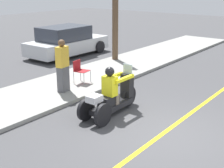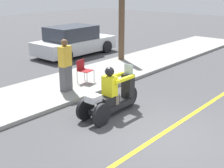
{
  "view_description": "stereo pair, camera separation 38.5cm",
  "coord_description": "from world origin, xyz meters",
  "px_view_note": "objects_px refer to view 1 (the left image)",
  "views": [
    {
      "loc": [
        -6.32,
        -3.32,
        3.58
      ],
      "look_at": [
        0.19,
        1.76,
        0.91
      ],
      "focal_mm": 50.0,
      "sensor_mm": 36.0,
      "label": 1
    },
    {
      "loc": [
        -6.07,
        -3.61,
        3.58
      ],
      "look_at": [
        0.19,
        1.76,
        0.91
      ],
      "focal_mm": 50.0,
      "sensor_mm": 36.0,
      "label": 2
    }
  ],
  "objects_px": {
    "motorcycle_trike": "(112,97)",
    "folding_chair_curbside": "(80,69)",
    "spectator_near_curb": "(63,67)",
    "parked_car_lot_far": "(67,42)",
    "tree_trunk": "(115,22)"
  },
  "relations": [
    {
      "from": "motorcycle_trike",
      "to": "folding_chair_curbside",
      "type": "relative_size",
      "value": 2.7
    },
    {
      "from": "tree_trunk",
      "to": "spectator_near_curb",
      "type": "bearing_deg",
      "value": -162.94
    },
    {
      "from": "motorcycle_trike",
      "to": "parked_car_lot_far",
      "type": "bearing_deg",
      "value": 54.83
    },
    {
      "from": "folding_chair_curbside",
      "to": "parked_car_lot_far",
      "type": "relative_size",
      "value": 0.19
    },
    {
      "from": "motorcycle_trike",
      "to": "parked_car_lot_far",
      "type": "relative_size",
      "value": 0.5
    },
    {
      "from": "folding_chair_curbside",
      "to": "tree_trunk",
      "type": "xyz_separation_m",
      "value": [
        3.71,
        1.23,
        1.24
      ]
    },
    {
      "from": "spectator_near_curb",
      "to": "folding_chair_curbside",
      "type": "distance_m",
      "value": 1.12
    },
    {
      "from": "motorcycle_trike",
      "to": "tree_trunk",
      "type": "relative_size",
      "value": 0.63
    },
    {
      "from": "spectator_near_curb",
      "to": "parked_car_lot_far",
      "type": "relative_size",
      "value": 0.4
    },
    {
      "from": "tree_trunk",
      "to": "motorcycle_trike",
      "type": "bearing_deg",
      "value": -143.43
    },
    {
      "from": "spectator_near_curb",
      "to": "parked_car_lot_far",
      "type": "height_order",
      "value": "spectator_near_curb"
    },
    {
      "from": "motorcycle_trike",
      "to": "folding_chair_curbside",
      "type": "bearing_deg",
      "value": 61.79
    },
    {
      "from": "motorcycle_trike",
      "to": "spectator_near_curb",
      "type": "height_order",
      "value": "spectator_near_curb"
    },
    {
      "from": "folding_chair_curbside",
      "to": "motorcycle_trike",
      "type": "bearing_deg",
      "value": -118.21
    },
    {
      "from": "motorcycle_trike",
      "to": "folding_chair_curbside",
      "type": "xyz_separation_m",
      "value": [
        1.36,
        2.54,
        0.11
      ]
    }
  ]
}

